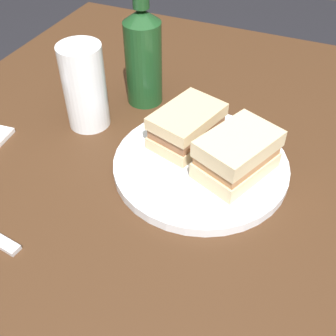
# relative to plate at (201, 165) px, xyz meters

# --- Properties ---
(dining_table) EXTENTS (1.24, 0.91, 0.74)m
(dining_table) POSITION_rel_plate_xyz_m (0.10, -0.07, -0.38)
(dining_table) COLOR #422816
(dining_table) RESTS_ON ground
(plate) EXTENTS (0.27, 0.27, 0.02)m
(plate) POSITION_rel_plate_xyz_m (0.00, 0.00, 0.00)
(plate) COLOR white
(plate) RESTS_ON dining_table
(sandwich_half_left) EXTENTS (0.14, 0.12, 0.07)m
(sandwich_half_left) POSITION_rel_plate_xyz_m (0.00, 0.06, 0.04)
(sandwich_half_left) COLOR beige
(sandwich_half_left) RESTS_ON plate
(sandwich_half_right) EXTENTS (0.13, 0.11, 0.06)m
(sandwich_half_right) POSITION_rel_plate_xyz_m (-0.04, -0.04, 0.04)
(sandwich_half_right) COLOR #CCB284
(sandwich_half_right) RESTS_ON plate
(potato_wedge_front) EXTENTS (0.05, 0.03, 0.02)m
(potato_wedge_front) POSITION_rel_plate_xyz_m (-0.05, -0.02, 0.02)
(potato_wedge_front) COLOR #AD702D
(potato_wedge_front) RESTS_ON plate
(potato_wedge_middle) EXTENTS (0.04, 0.05, 0.02)m
(potato_wedge_middle) POSITION_rel_plate_xyz_m (-0.04, 0.01, 0.02)
(potato_wedge_middle) COLOR gold
(potato_wedge_middle) RESTS_ON plate
(potato_wedge_back) EXTENTS (0.04, 0.05, 0.02)m
(potato_wedge_back) POSITION_rel_plate_xyz_m (-0.09, -0.03, 0.02)
(potato_wedge_back) COLOR gold
(potato_wedge_back) RESTS_ON plate
(potato_wedge_left_edge) EXTENTS (0.03, 0.05, 0.01)m
(potato_wedge_left_edge) POSITION_rel_plate_xyz_m (-0.07, 0.02, 0.02)
(potato_wedge_left_edge) COLOR #AD702D
(potato_wedge_left_edge) RESTS_ON plate
(potato_wedge_right_edge) EXTENTS (0.03, 0.05, 0.02)m
(potato_wedge_right_edge) POSITION_rel_plate_xyz_m (-0.04, 0.08, 0.02)
(potato_wedge_right_edge) COLOR #AD702D
(potato_wedge_right_edge) RESTS_ON plate
(pint_glass) EXTENTS (0.07, 0.07, 0.15)m
(pint_glass) POSITION_rel_plate_xyz_m (-0.04, -0.22, 0.06)
(pint_glass) COLOR white
(pint_glass) RESTS_ON dining_table
(cider_bottle) EXTENTS (0.07, 0.07, 0.25)m
(cider_bottle) POSITION_rel_plate_xyz_m (-0.14, -0.17, 0.09)
(cider_bottle) COLOR #19421E
(cider_bottle) RESTS_ON dining_table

